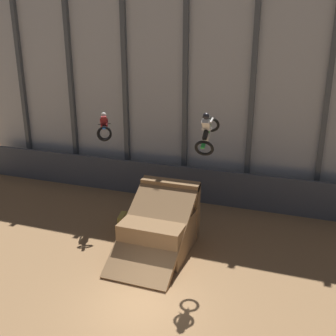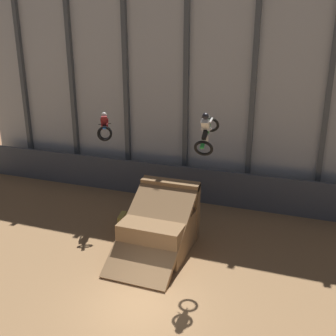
# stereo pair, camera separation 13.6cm
# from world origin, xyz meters

# --- Properties ---
(ground_plane) EXTENTS (60.00, 60.00, 0.00)m
(ground_plane) POSITION_xyz_m (0.00, 0.00, 0.00)
(ground_plane) COLOR #9E754C
(arena_back_wall) EXTENTS (32.00, 0.40, 12.21)m
(arena_back_wall) POSITION_xyz_m (0.00, 11.12, 6.10)
(arena_back_wall) COLOR silver
(arena_back_wall) RESTS_ON ground_plane
(lower_barrier) EXTENTS (31.36, 0.20, 2.06)m
(lower_barrier) POSITION_xyz_m (0.00, 9.93, 1.03)
(lower_barrier) COLOR #474C56
(lower_barrier) RESTS_ON ground_plane
(dirt_ramp) EXTENTS (2.84, 4.77, 2.96)m
(dirt_ramp) POSITION_xyz_m (-0.88, 4.28, 1.01)
(dirt_ramp) COLOR #966F48
(dirt_ramp) RESTS_ON ground_plane
(rider_bike_left_air) EXTENTS (1.42, 1.78, 1.58)m
(rider_bike_left_air) POSITION_xyz_m (-4.77, 6.48, 4.79)
(rider_bike_left_air) COLOR black
(rider_bike_right_air) EXTENTS (0.85, 1.87, 1.69)m
(rider_bike_right_air) POSITION_xyz_m (1.33, 3.47, 5.81)
(rider_bike_right_air) COLOR black
(hay_bale_trackside) EXTENTS (0.78, 1.01, 0.57)m
(hay_bale_trackside) POSITION_xyz_m (-3.42, 5.75, 0.28)
(hay_bale_trackside) COLOR #CCB751
(hay_bale_trackside) RESTS_ON ground_plane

